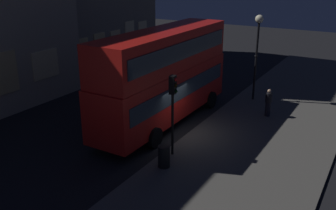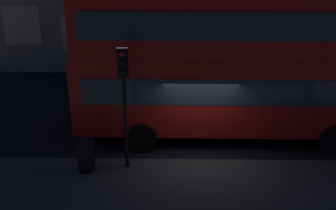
# 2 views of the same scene
# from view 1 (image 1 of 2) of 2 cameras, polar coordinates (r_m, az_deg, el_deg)

# --- Properties ---
(ground_plane) EXTENTS (80.00, 80.00, 0.00)m
(ground_plane) POSITION_cam_1_polar(r_m,az_deg,el_deg) (20.36, 1.67, -4.42)
(ground_plane) COLOR black
(sidewalk_slab) EXTENTS (44.00, 7.15, 0.12)m
(sidewalk_slab) POSITION_cam_1_polar(r_m,az_deg,el_deg) (18.92, 12.49, -6.72)
(sidewalk_slab) COLOR #4C4944
(sidewalk_slab) RESTS_ON ground
(double_decker_bus) EXTENTS (10.86, 2.85, 5.30)m
(double_decker_bus) POSITION_cam_1_polar(r_m,az_deg,el_deg) (20.87, -0.58, 4.89)
(double_decker_bus) COLOR red
(double_decker_bus) RESTS_ON ground
(traffic_light_near_kerb) EXTENTS (0.34, 0.37, 3.84)m
(traffic_light_near_kerb) POSITION_cam_1_polar(r_m,az_deg,el_deg) (16.94, 0.75, 0.95)
(traffic_light_near_kerb) COLOR black
(traffic_light_near_kerb) RESTS_ON sidewalk_slab
(street_lamp) EXTENTS (0.52, 0.52, 5.53)m
(street_lamp) POSITION_cam_1_polar(r_m,az_deg,el_deg) (24.95, 13.37, 9.84)
(street_lamp) COLOR black
(street_lamp) RESTS_ON sidewalk_slab
(pedestrian) EXTENTS (0.38, 0.38, 1.64)m
(pedestrian) POSITION_cam_1_polar(r_m,az_deg,el_deg) (22.98, 14.86, 0.38)
(pedestrian) COLOR black
(pedestrian) RESTS_ON sidewalk_slab
(litter_bin) EXTENTS (0.53, 0.53, 0.99)m
(litter_bin) POSITION_cam_1_polar(r_m,az_deg,el_deg) (16.76, -0.62, -7.76)
(litter_bin) COLOR black
(litter_bin) RESTS_ON sidewalk_slab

